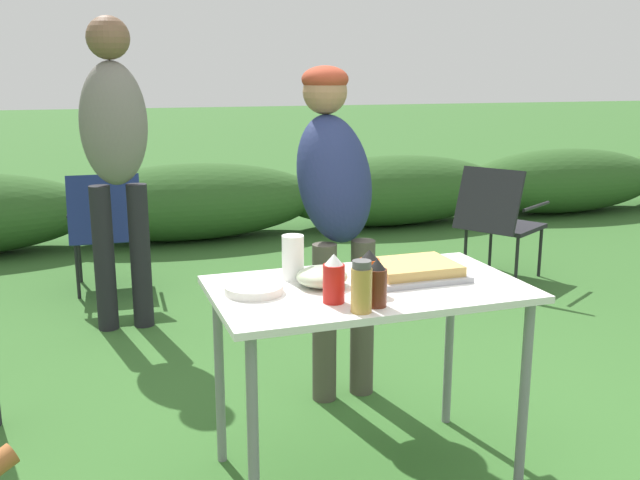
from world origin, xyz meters
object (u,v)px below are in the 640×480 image
Objects in this scene: folding_table at (368,306)px; plate_stack at (254,289)px; bbq_sauce_bottle at (377,284)px; camp_chair_green_behind_table at (498,217)px; hot_sauce_bottle at (369,272)px; standing_person_in_red_jacket at (115,145)px; standing_person_in_olive_jacket at (335,194)px; camp_chair_near_hedge at (106,226)px; food_tray at (413,270)px; mixing_bowl at (322,277)px; ketchup_bottle at (334,279)px; paper_cup_stack at (293,257)px; spice_jar at (361,287)px.

folding_table is 5.44× the size of plate_stack.
camp_chair_green_behind_table is at bearing 49.86° from bbq_sauce_bottle.
standing_person_in_red_jacket is (-0.71, 2.01, 0.27)m from hot_sauce_bottle.
plate_stack is 1.95m from standing_person_in_red_jacket.
standing_person_in_olive_jacket is 1.81× the size of camp_chair_near_hedge.
food_tray is 1.90× the size of mixing_bowl.
ketchup_bottle is at bearing -39.03° from plate_stack.
plate_stack is at bearing 142.28° from bbq_sauce_bottle.
camp_chair_green_behind_table is at bearing 50.41° from food_tray.
ketchup_bottle reaches higher than folding_table.
paper_cup_stack is 2.87m from camp_chair_green_behind_table.
ketchup_bottle is (-0.12, 0.08, 0.00)m from bbq_sauce_bottle.
spice_jar is (-0.07, -0.04, 0.01)m from bbq_sauce_bottle.
ketchup_bottle reaches higher than plate_stack.
camp_chair_near_hedge is at bearing 105.41° from hot_sauce_bottle.
standing_person_in_olive_jacket is at bearing 77.82° from hot_sauce_bottle.
hot_sauce_bottle is at bearing -17.39° from plate_stack.
paper_cup_stack is at bearing 143.90° from folding_table.
spice_jar reaches higher than plate_stack.
spice_jar reaches higher than camp_chair_green_behind_table.
standing_person_in_red_jacket is at bearing 109.31° from hot_sauce_bottle.
camp_chair_near_hedge is (-0.66, 2.95, -0.35)m from spice_jar.
standing_person_in_red_jacket reaches higher than ketchup_bottle.
food_tray is 0.60m from plate_stack.
hot_sauce_bottle is at bearing -68.21° from standing_person_in_red_jacket.
paper_cup_stack is 2.61m from camp_chair_near_hedge.
paper_cup_stack is 0.99× the size of ketchup_bottle.
bbq_sauce_bottle reaches higher than plate_stack.
camp_chair_green_behind_table is at bearing 41.78° from plate_stack.
ketchup_bottle reaches higher than food_tray.
paper_cup_stack is 0.20× the size of camp_chair_green_behind_table.
bbq_sauce_bottle is at bearing 27.88° from spice_jar.
camp_chair_green_behind_table is 2.74m from camp_chair_near_hedge.
ketchup_bottle reaches higher than paper_cup_stack.
mixing_bowl is 0.29m from bbq_sauce_bottle.
paper_cup_stack is 0.98× the size of spice_jar.
plate_stack is 0.11× the size of standing_person_in_red_jacket.
folding_table is at bearing -5.97° from plate_stack.
mixing_bowl is at bearing 94.93° from spice_jar.
camp_chair_green_behind_table is (1.94, 2.30, -0.35)m from bbq_sauce_bottle.
standing_person_in_red_jacket is at bearing 107.27° from bbq_sauce_bottle.
standing_person_in_olive_jacket is (-0.04, 0.72, 0.17)m from food_tray.
hot_sauce_bottle reaches higher than folding_table.
standing_person_in_olive_jacket is (0.38, 0.60, 0.12)m from paper_cup_stack.
camp_chair_green_behind_table is (1.91, 2.16, -0.34)m from hot_sauce_bottle.
ketchup_bottle is 0.98× the size of spice_jar.
food_tray is 2.12× the size of ketchup_bottle.
paper_cup_stack is at bearing 34.92° from plate_stack.
mixing_bowl is 0.80m from standing_person_in_olive_jacket.
paper_cup_stack reaches higher than mixing_bowl.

